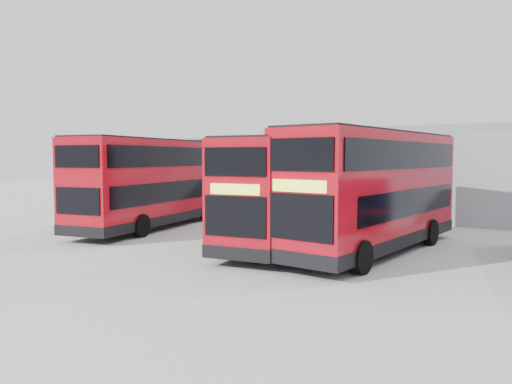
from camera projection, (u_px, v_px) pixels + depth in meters
The scene contains 7 objects.
ground_plane at pixel (193, 259), 18.30m from camera, with size 120.00×120.00×0.00m, color #AAAAA5.
office_block at pixel (191, 172), 40.66m from camera, with size 12.30×8.32×5.12m.
maintenance_shed at pixel (489, 175), 31.33m from camera, with size 30.50×12.00×5.89m.
double_decker_left at pixel (151, 184), 26.26m from camera, with size 4.29×11.36×4.70m.
double_decker_centre at pixel (292, 193), 21.13m from camera, with size 3.50×10.75×4.47m.
double_decker_right at pixel (376, 192), 19.66m from camera, with size 4.10×11.48×4.76m.
panel_van at pixel (111, 192), 37.43m from camera, with size 2.47×4.95×2.08m.
Camera 1 is at (11.11, -14.45, 3.75)m, focal length 35.00 mm.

